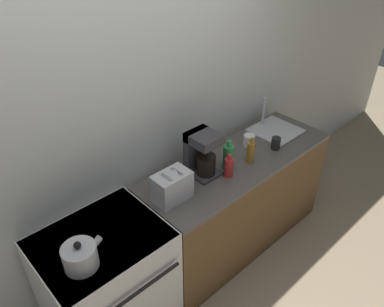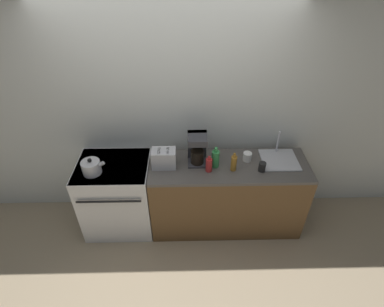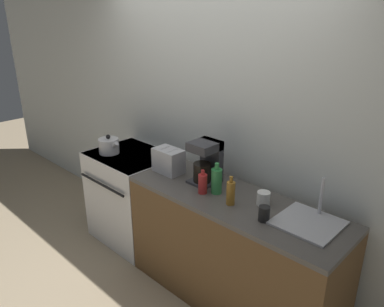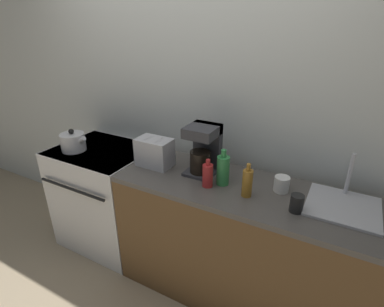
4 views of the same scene
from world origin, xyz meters
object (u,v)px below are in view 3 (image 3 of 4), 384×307
object	(u,v)px
cup_black	(264,214)
cup_white	(263,198)
bottle_green	(217,181)
stove	(133,196)
kettle	(109,146)
coffee_maker	(207,161)
bottle_amber	(231,193)
toaster	(169,161)
bottle_red	(203,183)

from	to	relation	value
cup_black	cup_white	world-z (taller)	cup_black
bottle_green	cup_black	bearing A→B (deg)	-10.18
stove	kettle	bearing A→B (deg)	-146.70
cup_black	kettle	bearing A→B (deg)	179.76
coffee_maker	cup_black	size ratio (longest dim) A/B	3.30
kettle	coffee_maker	world-z (taller)	coffee_maker
kettle	bottle_amber	world-z (taller)	bottle_amber
bottle_amber	kettle	bearing A→B (deg)	-179.41
kettle	toaster	distance (m)	0.75
toaster	cup_black	distance (m)	1.04
kettle	bottle_red	size ratio (longest dim) A/B	1.29
kettle	bottle_green	distance (m)	1.30
stove	coffee_maker	xyz separation A→B (m)	(0.93, 0.06, 0.63)
kettle	cup_black	world-z (taller)	kettle
toaster	bottle_red	world-z (taller)	toaster
coffee_maker	bottle_red	distance (m)	0.23
stove	cup_black	distance (m)	1.69
toaster	coffee_maker	world-z (taller)	coffee_maker
coffee_maker	cup_white	world-z (taller)	coffee_maker
cup_white	kettle	bearing A→B (deg)	-174.04
toaster	stove	bearing A→B (deg)	177.80
cup_white	cup_black	bearing A→B (deg)	-55.10
kettle	toaster	size ratio (longest dim) A/B	0.96
bottle_amber	bottle_red	size ratio (longest dim) A/B	1.14
bottle_red	cup_black	distance (m)	0.56
coffee_maker	bottle_red	size ratio (longest dim) A/B	1.82
bottle_green	cup_white	xyz separation A→B (m)	(0.36, 0.09, -0.05)
kettle	bottle_red	distance (m)	1.22
coffee_maker	toaster	bearing A→B (deg)	-166.66
stove	cup_black	size ratio (longest dim) A/B	8.77
bottle_green	bottle_red	world-z (taller)	bottle_green
kettle	cup_white	distance (m)	1.66
toaster	bottle_amber	xyz separation A→B (m)	(0.73, -0.08, -0.01)
bottle_amber	cup_white	xyz separation A→B (m)	(0.17, 0.16, -0.04)
coffee_maker	bottle_amber	bearing A→B (deg)	-23.38
bottle_green	kettle	bearing A→B (deg)	-176.47
kettle	coffee_maker	distance (m)	1.12
cup_white	bottle_amber	bearing A→B (deg)	-137.72
coffee_maker	bottle_amber	world-z (taller)	coffee_maker
stove	coffee_maker	world-z (taller)	coffee_maker
cup_black	cup_white	bearing A→B (deg)	124.90
toaster	bottle_green	size ratio (longest dim) A/B	1.05
cup_black	bottle_green	bearing A→B (deg)	169.82
coffee_maker	bottle_red	xyz separation A→B (m)	(0.12, -0.17, -0.10)
coffee_maker	bottle_amber	size ratio (longest dim) A/B	1.59
stove	kettle	xyz separation A→B (m)	(-0.18, -0.12, 0.52)
coffee_maker	kettle	bearing A→B (deg)	-170.81
kettle	toaster	world-z (taller)	toaster
toaster	bottle_amber	distance (m)	0.74
kettle	bottle_amber	distance (m)	1.48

